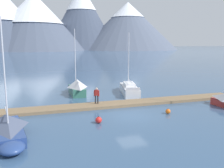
# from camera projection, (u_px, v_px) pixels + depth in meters

# --- Properties ---
(ground_plane) EXTENTS (700.00, 700.00, 0.00)m
(ground_plane) POSITION_uv_depth(u_px,v_px,m) (132.00, 116.00, 22.61)
(ground_plane) COLOR #38567A
(mountain_shoulder_ridge) EXTENTS (86.02, 86.02, 47.20)m
(mountain_shoulder_ridge) POSITION_uv_depth(u_px,v_px,m) (34.00, 20.00, 205.44)
(mountain_shoulder_ridge) COLOR #4C566B
(mountain_shoulder_ridge) RESTS_ON ground
(mountain_east_summit) EXTENTS (67.60, 67.60, 59.12)m
(mountain_east_summit) POSITION_uv_depth(u_px,v_px,m) (82.00, 16.00, 230.70)
(mountain_east_summit) COLOR #424C60
(mountain_east_summit) RESTS_ON ground
(mountain_rear_spur) EXTENTS (91.89, 91.89, 43.37)m
(mountain_rear_spur) POSITION_uv_depth(u_px,v_px,m) (128.00, 25.00, 230.22)
(mountain_rear_spur) COLOR slate
(mountain_rear_spur) RESTS_ON ground
(dock) EXTENTS (28.73, 2.31, 0.30)m
(dock) POSITION_uv_depth(u_px,v_px,m) (118.00, 104.00, 26.34)
(dock) COLOR #846B4C
(dock) RESTS_ON ground
(sailboat_nearest_berth) EXTENTS (2.79, 6.85, 8.31)m
(sailboat_nearest_berth) POSITION_uv_depth(u_px,v_px,m) (8.00, 128.00, 17.33)
(sailboat_nearest_berth) COLOR navy
(sailboat_nearest_berth) RESTS_ON ground
(sailboat_second_berth) EXTENTS (1.92, 5.85, 8.36)m
(sailboat_second_berth) POSITION_uv_depth(u_px,v_px,m) (77.00, 87.00, 31.97)
(sailboat_second_berth) COLOR #336B56
(sailboat_second_berth) RESTS_ON ground
(sailboat_mid_dock_port) EXTENTS (3.35, 7.58, 7.94)m
(sailboat_mid_dock_port) POSITION_uv_depth(u_px,v_px,m) (129.00, 88.00, 32.68)
(sailboat_mid_dock_port) COLOR silver
(sailboat_mid_dock_port) RESTS_ON ground
(person_on_dock) EXTENTS (0.54, 0.36, 1.69)m
(person_on_dock) POSITION_uv_depth(u_px,v_px,m) (97.00, 95.00, 25.81)
(person_on_dock) COLOR #232328
(person_on_dock) RESTS_ON dock
(mooring_buoy_channel_marker) EXTENTS (0.54, 0.54, 0.62)m
(mooring_buoy_channel_marker) POSITION_uv_depth(u_px,v_px,m) (99.00, 120.00, 20.52)
(mooring_buoy_channel_marker) COLOR red
(mooring_buoy_channel_marker) RESTS_ON ground
(mooring_buoy_inner_mooring) EXTENTS (0.47, 0.47, 0.55)m
(mooring_buoy_inner_mooring) POSITION_uv_depth(u_px,v_px,m) (168.00, 111.00, 23.24)
(mooring_buoy_inner_mooring) COLOR orange
(mooring_buoy_inner_mooring) RESTS_ON ground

